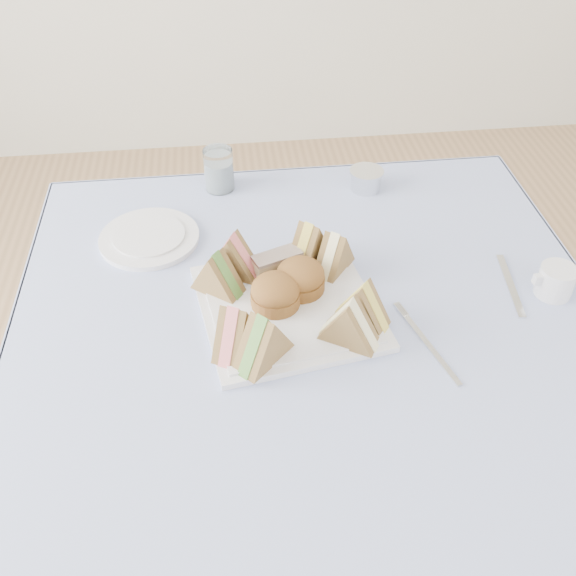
{
  "coord_description": "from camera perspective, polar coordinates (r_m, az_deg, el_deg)",
  "views": [
    {
      "loc": [
        -0.13,
        -0.75,
        1.51
      ],
      "look_at": [
        -0.04,
        0.05,
        0.8
      ],
      "focal_mm": 40.0,
      "sensor_mm": 36.0,
      "label": 1
    }
  ],
  "objects": [
    {
      "name": "sandwich_br_a",
      "position": [
        1.15,
        4.16,
        3.28
      ],
      "size": [
        0.09,
        0.1,
        0.08
      ],
      "primitive_type": null,
      "rotation": [
        0.0,
        0.0,
        -2.23
      ],
      "color": "brown",
      "rests_on": "serving_plate"
    },
    {
      "name": "serving_plate",
      "position": [
        1.1,
        0.0,
        -1.71
      ],
      "size": [
        0.33,
        0.33,
        0.01
      ],
      "primitive_type": "cube",
      "rotation": [
        0.0,
        0.0,
        0.16
      ],
      "color": "white",
      "rests_on": "tablecloth"
    },
    {
      "name": "sandwich_fr_a",
      "position": [
        1.05,
        6.67,
        -1.27
      ],
      "size": [
        0.1,
        0.09,
        0.08
      ],
      "primitive_type": null,
      "rotation": [
        0.0,
        0.0,
        -0.65
      ],
      "color": "brown",
      "rests_on": "serving_plate"
    },
    {
      "name": "side_plate",
      "position": [
        1.28,
        -12.22,
        4.36
      ],
      "size": [
        0.24,
        0.24,
        0.01
      ],
      "primitive_type": "cylinder",
      "rotation": [
        0.0,
        0.0,
        -0.29
      ],
      "color": "white",
      "rests_on": "tablecloth"
    },
    {
      "name": "pastry_slice",
      "position": [
        1.15,
        -0.97,
        2.21
      ],
      "size": [
        0.1,
        0.06,
        0.04
      ],
      "primitive_type": "cube",
      "rotation": [
        0.0,
        0.0,
        0.37
      ],
      "color": "tan",
      "rests_on": "serving_plate"
    },
    {
      "name": "sandwich_fl_b",
      "position": [
        0.98,
        -2.22,
        -4.43
      ],
      "size": [
        0.1,
        0.1,
        0.09
      ],
      "primitive_type": null,
      "rotation": [
        0.0,
        0.0,
        0.78
      ],
      "color": "brown",
      "rests_on": "serving_plate"
    },
    {
      "name": "water_glass",
      "position": [
        1.39,
        -6.17,
        10.42
      ],
      "size": [
        0.08,
        0.08,
        0.09
      ],
      "primitive_type": "cylinder",
      "rotation": [
        0.0,
        0.0,
        0.32
      ],
      "color": "white",
      "rests_on": "tablecloth"
    },
    {
      "name": "tea_strainer",
      "position": [
        1.41,
        6.95,
        9.47
      ],
      "size": [
        0.07,
        0.07,
        0.04
      ],
      "primitive_type": "cylinder",
      "rotation": [
        0.0,
        0.0,
        -0.0
      ],
      "color": "silver",
      "rests_on": "tablecloth"
    },
    {
      "name": "scone_right",
      "position": [
        1.11,
        1.1,
        0.96
      ],
      "size": [
        0.11,
        0.11,
        0.06
      ],
      "primitive_type": "cylinder",
      "rotation": [
        0.0,
        0.0,
        0.35
      ],
      "color": "brown",
      "rests_on": "serving_plate"
    },
    {
      "name": "sandwich_fl_a",
      "position": [
        1.0,
        -4.77,
        -3.48
      ],
      "size": [
        0.08,
        0.11,
        0.08
      ],
      "primitive_type": null,
      "rotation": [
        0.0,
        0.0,
        1.1
      ],
      "color": "brown",
      "rests_on": "serving_plate"
    },
    {
      "name": "knife",
      "position": [
        1.22,
        19.16,
        0.26
      ],
      "size": [
        0.04,
        0.17,
        0.0
      ],
      "primitive_type": "cube",
      "rotation": [
        0.0,
        0.0,
        -0.13
      ],
      "color": "silver",
      "rests_on": "tablecloth"
    },
    {
      "name": "floor",
      "position": [
        1.69,
        1.63,
        -21.75
      ],
      "size": [
        4.0,
        4.0,
        0.0
      ],
      "primitive_type": "plane",
      "color": "#9E7751",
      "rests_on": "ground"
    },
    {
      "name": "tablecloth",
      "position": [
        1.08,
        2.38,
        -3.68
      ],
      "size": [
        1.02,
        1.02,
        0.01
      ],
      "primitive_type": "cube",
      "color": "#9DACDB",
      "rests_on": "table"
    },
    {
      "name": "sandwich_bl_b",
      "position": [
        1.14,
        -4.89,
        2.99
      ],
      "size": [
        0.11,
        0.09,
        0.09
      ],
      "primitive_type": null,
      "rotation": [
        0.0,
        0.0,
        2.67
      ],
      "color": "brown",
      "rests_on": "serving_plate"
    },
    {
      "name": "sandwich_fr_b",
      "position": [
        1.01,
        5.48,
        -2.92
      ],
      "size": [
        0.11,
        0.09,
        0.09
      ],
      "primitive_type": null,
      "rotation": [
        0.0,
        0.0,
        -0.54
      ],
      "color": "brown",
      "rests_on": "serving_plate"
    },
    {
      "name": "creamer_jug",
      "position": [
        1.21,
        22.71,
        0.56
      ],
      "size": [
        0.07,
        0.07,
        0.06
      ],
      "primitive_type": "cylinder",
      "rotation": [
        0.0,
        0.0,
        0.1
      ],
      "color": "white",
      "rests_on": "tablecloth"
    },
    {
      "name": "table",
      "position": [
        1.37,
        1.93,
        -14.76
      ],
      "size": [
        0.9,
        0.9,
        0.74
      ],
      "primitive_type": "cube",
      "color": "brown",
      "rests_on": "floor"
    },
    {
      "name": "scone_left",
      "position": [
        1.08,
        -1.14,
        -0.4
      ],
      "size": [
        0.11,
        0.11,
        0.06
      ],
      "primitive_type": "cylinder",
      "rotation": [
        0.0,
        0.0,
        0.32
      ],
      "color": "brown",
      "rests_on": "serving_plate"
    },
    {
      "name": "sandwich_bl_a",
      "position": [
        1.1,
        -6.33,
        1.44
      ],
      "size": [
        0.1,
        0.09,
        0.08
      ],
      "primitive_type": null,
      "rotation": [
        0.0,
        0.0,
        2.49
      ],
      "color": "brown",
      "rests_on": "serving_plate"
    },
    {
      "name": "fork",
      "position": [
        1.06,
        12.64,
        -5.33
      ],
      "size": [
        0.05,
        0.16,
        0.0
      ],
      "primitive_type": "cube",
      "rotation": [
        0.0,
        0.0,
        0.27
      ],
      "color": "silver",
      "rests_on": "tablecloth"
    },
    {
      "name": "sandwich_br_b",
      "position": [
        1.16,
        1.86,
        4.11
      ],
      "size": [
        0.09,
        0.1,
        0.08
      ],
      "primitive_type": null,
      "rotation": [
        0.0,
        0.0,
        -2.29
      ],
      "color": "brown",
      "rests_on": "serving_plate"
    }
  ]
}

